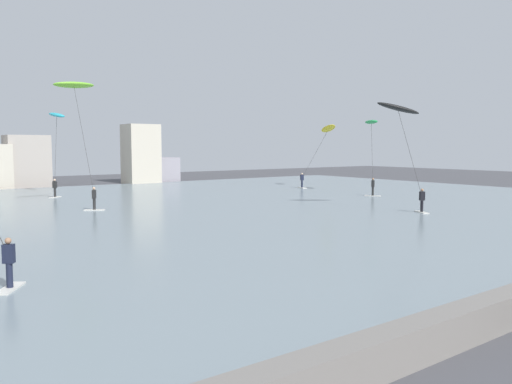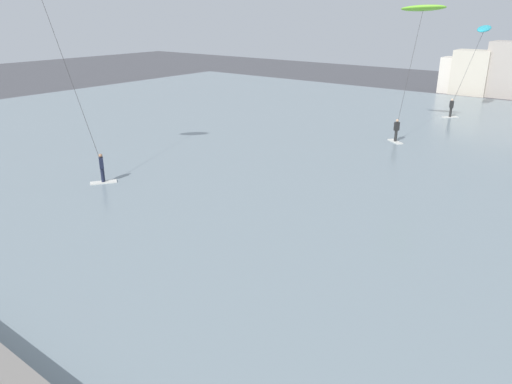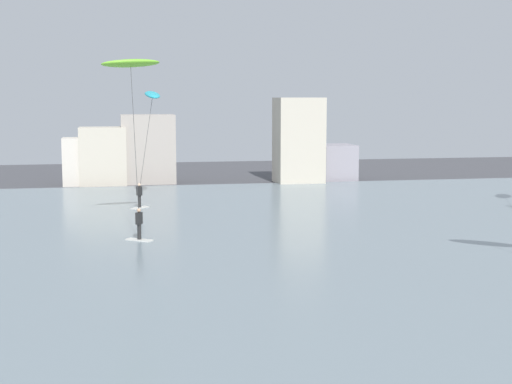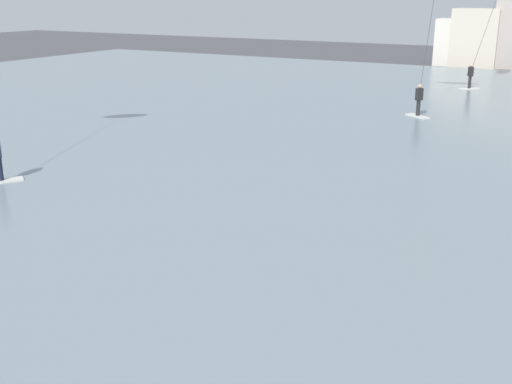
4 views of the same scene
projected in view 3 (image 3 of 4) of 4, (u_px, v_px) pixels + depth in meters
The scene contains 4 objects.
water_bay at pixel (176, 250), 35.19m from camera, with size 84.00×52.00×0.10m, color gray.
far_shore_buildings at pixel (199, 151), 62.93m from camera, with size 25.18×6.05×7.32m.
kitesurfer_lime at pixel (131, 79), 38.92m from camera, with size 3.25×4.46×9.38m.
kitesurfer_cyan at pixel (151, 105), 49.74m from camera, with size 2.34×4.82×7.81m.
Camera 3 is at (-2.58, -3.67, 7.28)m, focal length 51.54 mm.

